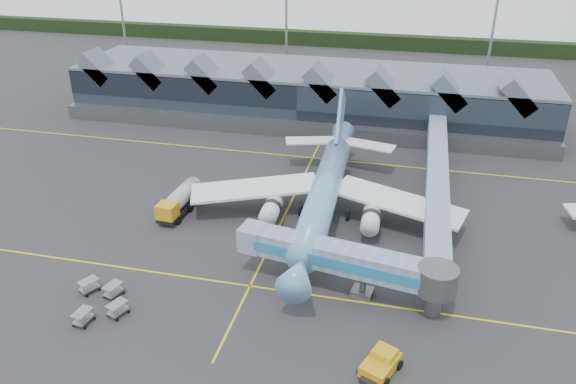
% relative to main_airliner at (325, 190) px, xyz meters
% --- Properties ---
extents(ground, '(260.00, 260.00, 0.00)m').
position_rel_main_airliner_xyz_m(ground, '(-5.26, -9.12, -4.02)').
color(ground, '#252527').
rests_on(ground, ground).
extents(taxi_stripes, '(120.00, 60.00, 0.01)m').
position_rel_main_airliner_xyz_m(taxi_stripes, '(-5.26, 0.88, -4.01)').
color(taxi_stripes, yellow).
rests_on(taxi_stripes, ground).
extents(tree_line_far, '(260.00, 4.00, 4.00)m').
position_rel_main_airliner_xyz_m(tree_line_far, '(-5.26, 100.88, -2.02)').
color(tree_line_far, black).
rests_on(tree_line_far, ground).
extents(terminal, '(90.00, 22.25, 12.52)m').
position_rel_main_airliner_xyz_m(terminal, '(-10.33, 38.23, 0.86)').
color(terminal, black).
rests_on(terminal, ground).
extents(light_masts, '(132.40, 42.56, 22.45)m').
position_rel_main_airliner_xyz_m(light_masts, '(15.74, 53.68, 8.47)').
color(light_masts, gray).
rests_on(light_masts, ground).
extents(main_airliner, '(36.99, 42.49, 13.66)m').
position_rel_main_airliner_xyz_m(main_airliner, '(0.00, 0.00, 0.00)').
color(main_airliner, '#66A6CF').
rests_on(main_airliner, ground).
extents(jet_bridge, '(23.70, 7.19, 5.73)m').
position_rel_main_airliner_xyz_m(jet_bridge, '(6.00, -15.86, 0.03)').
color(jet_bridge, '#6C85B4').
rests_on(jet_bridge, ground).
extents(fuel_truck, '(3.40, 9.93, 3.31)m').
position_rel_main_airliner_xyz_m(fuel_truck, '(-19.31, -2.94, -2.16)').
color(fuel_truck, black).
rests_on(fuel_truck, ground).
extents(pushback_tug, '(4.01, 4.93, 1.98)m').
position_rel_main_airliner_xyz_m(pushback_tug, '(9.82, -26.50, -3.13)').
color(pushback_tug, '#C69712').
rests_on(pushback_tug, ground).
extents(baggage_carts, '(7.01, 7.10, 1.44)m').
position_rel_main_airliner_xyz_m(baggage_carts, '(-19.39, -23.97, -3.21)').
color(baggage_carts, gray).
rests_on(baggage_carts, ground).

